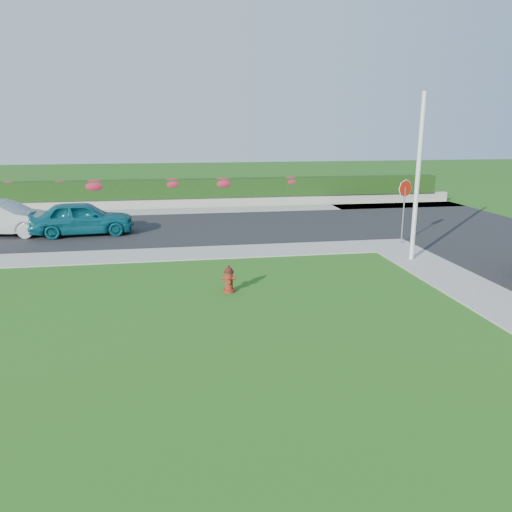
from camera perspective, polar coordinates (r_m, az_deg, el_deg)
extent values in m
plane|color=black|center=(10.95, 0.52, -11.03)|extent=(120.00, 120.00, 0.00)
cube|color=black|center=(24.41, -17.06, 2.77)|extent=(26.00, 8.00, 0.04)
cube|color=gray|center=(19.77, -21.70, -0.29)|extent=(24.00, 2.00, 0.04)
cube|color=gray|center=(21.19, 15.08, 1.19)|extent=(2.00, 2.00, 0.04)
cube|color=gray|center=(29.12, -8.00, 5.09)|extent=(34.00, 2.00, 0.04)
cube|color=gray|center=(30.56, -8.10, 6.06)|extent=(34.00, 0.40, 0.60)
cube|color=black|center=(30.54, -8.16, 7.66)|extent=(32.00, 0.90, 1.10)
cylinder|color=#58150D|center=(14.78, -3.10, -3.96)|extent=(0.35, 0.35, 0.08)
cylinder|color=#58150D|center=(14.69, -3.12, -2.83)|extent=(0.23, 0.23, 0.53)
cylinder|color=black|center=(14.61, -3.13, -1.83)|extent=(0.29, 0.29, 0.05)
sphere|color=black|center=(14.60, -3.14, -1.72)|extent=(0.23, 0.23, 0.23)
cylinder|color=black|center=(14.57, -3.14, -1.22)|extent=(0.07, 0.07, 0.07)
cylinder|color=#58150D|center=(14.69, -3.72, -2.51)|extent=(0.13, 0.13, 0.11)
cylinder|color=#58150D|center=(14.65, -2.53, -2.54)|extent=(0.13, 0.13, 0.11)
cylinder|color=#58150D|center=(14.54, -3.20, -2.93)|extent=(0.18, 0.16, 0.15)
imported|color=#0D5564|center=(23.60, -19.23, 4.13)|extent=(4.56, 2.15, 1.51)
imported|color=#AAAEB2|center=(24.86, -26.99, 3.86)|extent=(4.83, 2.45, 1.52)
cylinder|color=silver|center=(18.64, 17.98, 8.36)|extent=(0.16, 0.16, 5.90)
cylinder|color=slate|center=(21.41, 16.47, 4.41)|extent=(0.06, 0.06, 2.37)
cylinder|color=#AE1C0B|center=(21.25, 16.69, 7.41)|extent=(0.65, 0.29, 0.69)
cylinder|color=white|center=(21.25, 16.69, 7.41)|extent=(0.68, 0.29, 0.73)
ellipsoid|color=#A81C30|center=(31.74, -26.39, 7.18)|extent=(1.06, 0.68, 0.53)
ellipsoid|color=#A81C30|center=(31.06, -21.49, 7.56)|extent=(1.03, 0.66, 0.52)
ellipsoid|color=#A81C30|center=(30.73, -17.94, 7.63)|extent=(1.47, 0.94, 0.73)
ellipsoid|color=#A81C30|center=(30.40, -9.48, 8.13)|extent=(1.31, 0.84, 0.66)
ellipsoid|color=#A81C30|center=(30.56, -3.77, 8.29)|extent=(1.40, 0.90, 0.70)
ellipsoid|color=#A81C30|center=(31.25, 3.96, 8.50)|extent=(1.21, 0.78, 0.60)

